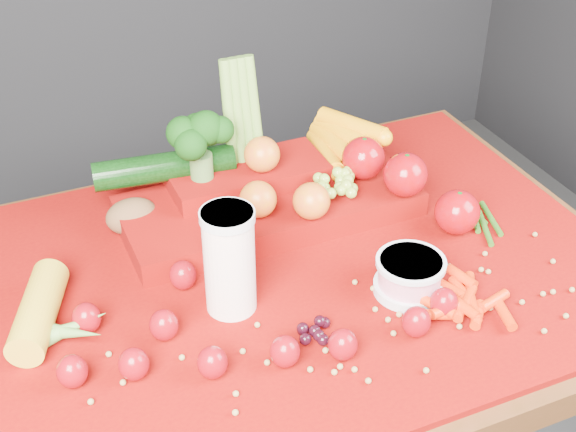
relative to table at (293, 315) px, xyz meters
name	(u,v)px	position (x,y,z in m)	size (l,w,h in m)	color
table	(293,315)	(0.00, 0.00, 0.00)	(1.10, 0.80, 0.75)	#39230D
red_cloth	(293,269)	(0.00, 0.00, 0.10)	(1.05, 0.75, 0.01)	#6F0803
milk_glass	(229,257)	(-0.13, -0.05, 0.20)	(0.08, 0.08, 0.17)	white
yogurt_bowl	(410,275)	(0.14, -0.13, 0.14)	(0.11, 0.11, 0.06)	silver
strawberry_scatter	(235,331)	(-0.15, -0.14, 0.13)	(0.58, 0.28, 0.05)	maroon
dark_grape_cluster	(317,333)	(-0.04, -0.17, 0.12)	(0.06, 0.05, 0.03)	black
soybean_scatter	(348,342)	(0.00, -0.20, 0.11)	(0.84, 0.24, 0.01)	olive
corn_ear	(54,326)	(-0.39, -0.01, 0.13)	(0.23, 0.26, 0.06)	gold
potato	(132,216)	(-0.21, 0.20, 0.14)	(0.09, 0.07, 0.06)	#57351F
baby_carrot_pile	(461,304)	(0.19, -0.20, 0.12)	(0.17, 0.17, 0.03)	red
green_bean_pile	(483,217)	(0.36, -0.01, 0.11)	(0.14, 0.12, 0.01)	#245714
produce_mound	(280,185)	(0.04, 0.16, 0.16)	(0.60, 0.35, 0.27)	#6F0803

